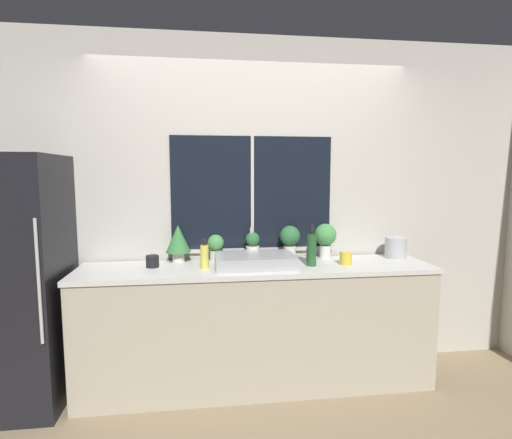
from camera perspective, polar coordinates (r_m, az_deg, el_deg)
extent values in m
plane|color=#937F60|center=(3.11, 0.95, -24.80)|extent=(14.00, 14.00, 0.00)
cube|color=#BCB7AD|center=(3.28, -0.61, 1.88)|extent=(8.00, 0.06, 2.70)
cube|color=black|center=(3.24, -0.54, 3.84)|extent=(1.30, 0.01, 0.91)
cube|color=#BCB7AD|center=(3.23, -0.53, 3.84)|extent=(0.02, 0.01, 0.91)
cube|color=#BCB7AD|center=(3.29, -0.52, -4.33)|extent=(1.36, 0.04, 0.03)
cube|color=#BCB7AD|center=(4.57, -32.72, 2.16)|extent=(0.06, 7.00, 2.70)
cube|color=#BCB7AD|center=(4.95, 25.94, 2.81)|extent=(0.06, 7.00, 2.70)
cube|color=#B2A893|center=(3.15, 0.20, -15.22)|extent=(2.62, 0.55, 0.90)
cube|color=silver|center=(3.01, 0.20, -6.96)|extent=(2.64, 0.58, 0.03)
cube|color=black|center=(3.27, -31.38, -7.58)|extent=(0.69, 0.71, 1.75)
cylinder|color=silver|center=(2.80, -28.62, -7.83)|extent=(0.02, 0.02, 0.79)
cube|color=#ADADB2|center=(2.98, -0.16, -5.89)|extent=(0.58, 0.37, 0.09)
cylinder|color=#B7B7BC|center=(3.19, -0.66, -5.58)|extent=(0.04, 0.04, 0.03)
cylinder|color=#B7B7BC|center=(3.17, -0.66, -3.25)|extent=(0.02, 0.02, 0.23)
cylinder|color=silver|center=(3.18, -11.00, -5.29)|extent=(0.09, 0.09, 0.08)
cone|color=#387A3D|center=(3.15, -11.06, -2.69)|extent=(0.19, 0.19, 0.21)
cylinder|color=silver|center=(3.17, -5.77, -5.20)|extent=(0.09, 0.09, 0.08)
sphere|color=#478E4C|center=(3.16, -5.79, -3.32)|extent=(0.13, 0.13, 0.13)
cylinder|color=silver|center=(3.19, -0.50, -4.81)|extent=(0.11, 0.11, 0.11)
sphere|color=#2D6638|center=(3.17, -0.51, -2.82)|extent=(0.11, 0.11, 0.11)
cylinder|color=silver|center=(3.24, 4.84, -4.71)|extent=(0.10, 0.10, 0.11)
sphere|color=#2D6638|center=(3.22, 4.87, -2.34)|extent=(0.16, 0.16, 0.16)
cylinder|color=silver|center=(3.32, 9.84, -4.55)|extent=(0.09, 0.09, 0.10)
sphere|color=#478E4C|center=(3.30, 9.88, -2.14)|extent=(0.18, 0.18, 0.18)
cylinder|color=#DBD14C|center=(2.94, -7.36, -5.30)|extent=(0.06, 0.06, 0.17)
cylinder|color=black|center=(2.92, -7.39, -3.19)|extent=(0.03, 0.03, 0.05)
cylinder|color=#235128|center=(3.02, 7.95, -4.33)|extent=(0.07, 0.07, 0.24)
cylinder|color=black|center=(2.99, 7.99, -1.42)|extent=(0.03, 0.03, 0.07)
cylinder|color=gold|center=(3.11, 12.71, -5.43)|extent=(0.09, 0.09, 0.10)
cylinder|color=gray|center=(3.15, 7.87, -5.14)|extent=(0.08, 0.08, 0.10)
cylinder|color=black|center=(3.05, -14.58, -5.80)|extent=(0.09, 0.09, 0.09)
cylinder|color=#B2B2B7|center=(3.47, 19.33, -3.81)|extent=(0.17, 0.17, 0.17)
cone|color=#B2B2B7|center=(3.45, 19.39, -2.28)|extent=(0.15, 0.15, 0.02)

